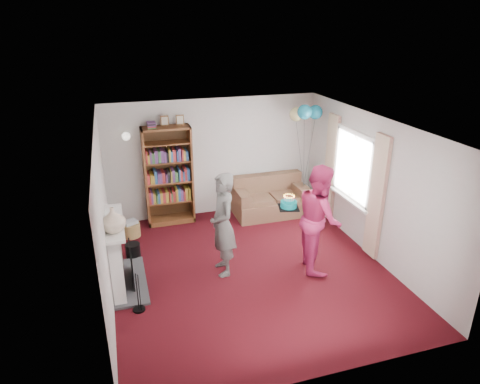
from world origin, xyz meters
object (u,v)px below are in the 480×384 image
object	(u,v)px
bookcase	(168,177)
sofa	(270,199)
person_striped	(223,225)
birthday_cake	(289,204)
person_magenta	(319,218)

from	to	relation	value
bookcase	sofa	xyz separation A→B (m)	(2.14, -0.24, -0.68)
person_striped	birthday_cake	bearing A→B (deg)	79.89
bookcase	birthday_cake	bearing A→B (deg)	-55.81
bookcase	birthday_cake	size ratio (longest dim) A/B	7.01
bookcase	person_striped	xyz separation A→B (m)	(0.56, -2.22, -0.12)
person_magenta	sofa	bearing A→B (deg)	13.51
person_striped	person_magenta	size ratio (longest dim) A/B	0.96
birthday_cake	sofa	bearing A→B (deg)	76.77
birthday_cake	person_striped	bearing A→B (deg)	170.68
person_magenta	birthday_cake	size ratio (longest dim) A/B	5.73
person_striped	birthday_cake	size ratio (longest dim) A/B	5.47
bookcase	person_striped	bearing A→B (deg)	-75.84
person_striped	person_magenta	bearing A→B (deg)	78.58
sofa	birthday_cake	distance (m)	2.38
person_striped	birthday_cake	distance (m)	1.12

